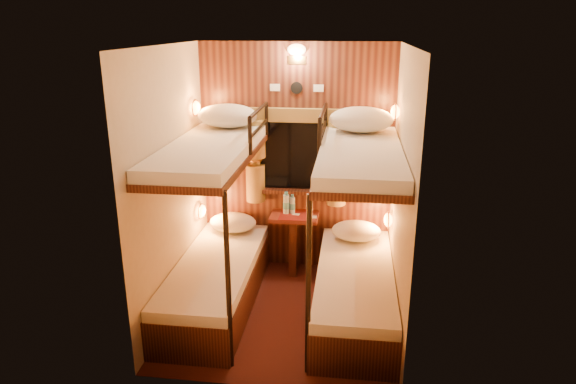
# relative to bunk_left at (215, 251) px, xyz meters

# --- Properties ---
(floor) EXTENTS (2.10, 2.10, 0.00)m
(floor) POSITION_rel_bunk_left_xyz_m (0.65, -0.07, -0.56)
(floor) COLOR #38130F
(floor) RESTS_ON ground
(ceiling) EXTENTS (2.10, 2.10, 0.00)m
(ceiling) POSITION_rel_bunk_left_xyz_m (0.65, -0.07, 1.84)
(ceiling) COLOR silver
(ceiling) RESTS_ON wall_back
(wall_back) EXTENTS (2.40, 0.00, 2.40)m
(wall_back) POSITION_rel_bunk_left_xyz_m (0.65, 0.98, 0.64)
(wall_back) COLOR #C6B293
(wall_back) RESTS_ON floor
(wall_front) EXTENTS (2.40, 0.00, 2.40)m
(wall_front) POSITION_rel_bunk_left_xyz_m (0.65, -1.12, 0.64)
(wall_front) COLOR #C6B293
(wall_front) RESTS_ON floor
(wall_left) EXTENTS (0.00, 2.40, 2.40)m
(wall_left) POSITION_rel_bunk_left_xyz_m (-0.35, -0.07, 0.64)
(wall_left) COLOR #C6B293
(wall_left) RESTS_ON floor
(wall_right) EXTENTS (0.00, 2.40, 2.40)m
(wall_right) POSITION_rel_bunk_left_xyz_m (1.65, -0.07, 0.64)
(wall_right) COLOR #C6B293
(wall_right) RESTS_ON floor
(back_panel) EXTENTS (2.00, 0.03, 2.40)m
(back_panel) POSITION_rel_bunk_left_xyz_m (0.65, 0.97, 0.64)
(back_panel) COLOR black
(back_panel) RESTS_ON floor
(bunk_left) EXTENTS (0.72, 1.90, 1.82)m
(bunk_left) POSITION_rel_bunk_left_xyz_m (0.00, 0.00, 0.00)
(bunk_left) COLOR black
(bunk_left) RESTS_ON floor
(bunk_right) EXTENTS (0.72, 1.90, 1.82)m
(bunk_right) POSITION_rel_bunk_left_xyz_m (1.30, 0.00, 0.00)
(bunk_right) COLOR black
(bunk_right) RESTS_ON floor
(window) EXTENTS (1.00, 0.12, 0.79)m
(window) POSITION_rel_bunk_left_xyz_m (0.65, 0.94, 0.62)
(window) COLOR black
(window) RESTS_ON back_panel
(curtains) EXTENTS (1.10, 0.22, 1.00)m
(curtains) POSITION_rel_bunk_left_xyz_m (0.65, 0.90, 0.71)
(curtains) COLOR brown
(curtains) RESTS_ON back_panel
(back_fixtures) EXTENTS (0.54, 0.09, 0.48)m
(back_fixtures) POSITION_rel_bunk_left_xyz_m (0.65, 0.93, 1.69)
(back_fixtures) COLOR black
(back_fixtures) RESTS_ON back_panel
(reading_lamps) EXTENTS (2.00, 0.20, 1.25)m
(reading_lamps) POSITION_rel_bunk_left_xyz_m (0.65, 0.63, 0.68)
(reading_lamps) COLOR orange
(reading_lamps) RESTS_ON wall_left
(table) EXTENTS (0.50, 0.34, 0.66)m
(table) POSITION_rel_bunk_left_xyz_m (0.65, 0.78, -0.14)
(table) COLOR #5F1F15
(table) RESTS_ON floor
(bottle_left) EXTENTS (0.07, 0.07, 0.24)m
(bottle_left) POSITION_rel_bunk_left_xyz_m (0.56, 0.81, 0.20)
(bottle_left) COLOR #99BFE5
(bottle_left) RESTS_ON table
(bottle_right) EXTENTS (0.06, 0.06, 0.21)m
(bottle_right) POSITION_rel_bunk_left_xyz_m (0.62, 0.82, 0.18)
(bottle_right) COLOR #99BFE5
(bottle_right) RESTS_ON table
(sachet_a) EXTENTS (0.09, 0.07, 0.01)m
(sachet_a) POSITION_rel_bunk_left_xyz_m (0.84, 0.74, 0.09)
(sachet_a) COLOR silver
(sachet_a) RESTS_ON table
(sachet_b) EXTENTS (0.09, 0.07, 0.01)m
(sachet_b) POSITION_rel_bunk_left_xyz_m (0.66, 0.79, 0.09)
(sachet_b) COLOR silver
(sachet_b) RESTS_ON table
(pillow_lower_left) EXTENTS (0.50, 0.36, 0.20)m
(pillow_lower_left) POSITION_rel_bunk_left_xyz_m (-0.00, 0.72, -0.00)
(pillow_lower_left) COLOR silver
(pillow_lower_left) RESTS_ON bunk_left
(pillow_lower_right) EXTENTS (0.50, 0.36, 0.20)m
(pillow_lower_right) POSITION_rel_bunk_left_xyz_m (1.30, 0.65, -0.00)
(pillow_lower_right) COLOR silver
(pillow_lower_right) RESTS_ON bunk_right
(pillow_upper_left) EXTENTS (0.59, 0.42, 0.23)m
(pillow_upper_left) POSITION_rel_bunk_left_xyz_m (-0.00, 0.66, 1.15)
(pillow_upper_left) COLOR silver
(pillow_upper_left) RESTS_ON bunk_left
(pillow_upper_right) EXTENTS (0.60, 0.43, 0.24)m
(pillow_upper_right) POSITION_rel_bunk_left_xyz_m (1.30, 0.61, 1.15)
(pillow_upper_right) COLOR silver
(pillow_upper_right) RESTS_ON bunk_right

